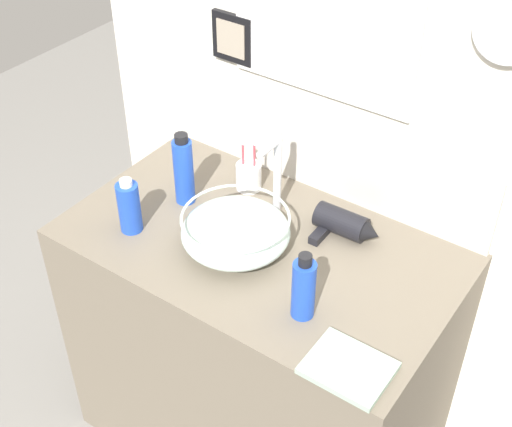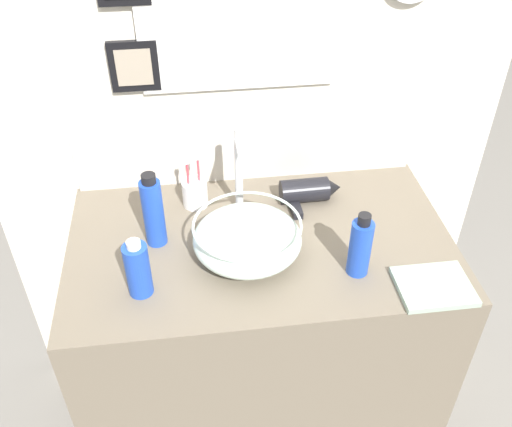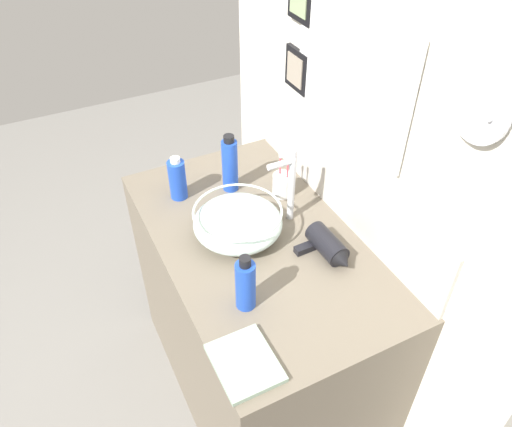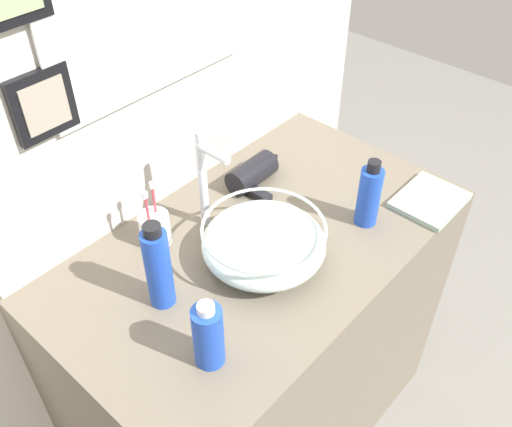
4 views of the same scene
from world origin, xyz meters
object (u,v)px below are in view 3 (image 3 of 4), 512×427
at_px(soap_dispenser, 177,179).
at_px(hand_towel, 245,363).
at_px(lotion_bottle, 245,284).
at_px(glass_bowl_sink, 238,222).
at_px(hair_drier, 328,247).
at_px(faucet, 290,182).
at_px(toothbrush_cup, 283,184).
at_px(shampoo_bottle, 230,165).

height_order(soap_dispenser, hand_towel, soap_dispenser).
bearing_deg(lotion_bottle, soap_dispenser, 179.98).
bearing_deg(glass_bowl_sink, hair_drier, 45.27).
xyz_separation_m(glass_bowl_sink, hand_towel, (0.47, -0.20, -0.05)).
bearing_deg(faucet, toothbrush_cup, 158.40).
bearing_deg(shampoo_bottle, toothbrush_cup, 53.68).
height_order(faucet, toothbrush_cup, faucet).
bearing_deg(glass_bowl_sink, hand_towel, -22.95).
bearing_deg(toothbrush_cup, lotion_bottle, -40.27).
height_order(toothbrush_cup, lotion_bottle, lotion_bottle).
distance_m(faucet, lotion_bottle, 0.42).
relative_size(lotion_bottle, shampoo_bottle, 0.84).
height_order(soap_dispenser, shampoo_bottle, shampoo_bottle).
bearing_deg(faucet, glass_bowl_sink, -90.00).
bearing_deg(hair_drier, faucet, -173.01).
bearing_deg(glass_bowl_sink, toothbrush_cup, 118.32).
height_order(glass_bowl_sink, hand_towel, glass_bowl_sink).
xyz_separation_m(hair_drier, lotion_bottle, (0.07, -0.33, 0.05)).
bearing_deg(lotion_bottle, glass_bowl_sink, 159.30).
bearing_deg(soap_dispenser, faucet, 46.01).
xyz_separation_m(glass_bowl_sink, hair_drier, (0.22, 0.22, -0.02)).
bearing_deg(hair_drier, lotion_bottle, -78.52).
distance_m(toothbrush_cup, hand_towel, 0.75).
height_order(glass_bowl_sink, toothbrush_cup, toothbrush_cup).
distance_m(hair_drier, toothbrush_cup, 0.36).
bearing_deg(glass_bowl_sink, faucet, 90.00).
height_order(lotion_bottle, soap_dispenser, lotion_bottle).
bearing_deg(glass_bowl_sink, soap_dispenser, -159.71).
height_order(toothbrush_cup, shampoo_bottle, shampoo_bottle).
bearing_deg(hand_towel, soap_dispenser, 173.21).
bearing_deg(toothbrush_cup, shampoo_bottle, -126.32).
bearing_deg(toothbrush_cup, hair_drier, -4.19).
bearing_deg(shampoo_bottle, faucet, 23.35).
distance_m(faucet, hair_drier, 0.25).
bearing_deg(hair_drier, toothbrush_cup, 175.81).
distance_m(glass_bowl_sink, hair_drier, 0.31).
height_order(shampoo_bottle, hand_towel, shampoo_bottle).
height_order(lotion_bottle, hand_towel, lotion_bottle).
relative_size(hair_drier, shampoo_bottle, 0.83).
distance_m(faucet, shampoo_bottle, 0.28).
relative_size(glass_bowl_sink, shampoo_bottle, 1.30).
relative_size(soap_dispenser, hand_towel, 0.89).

